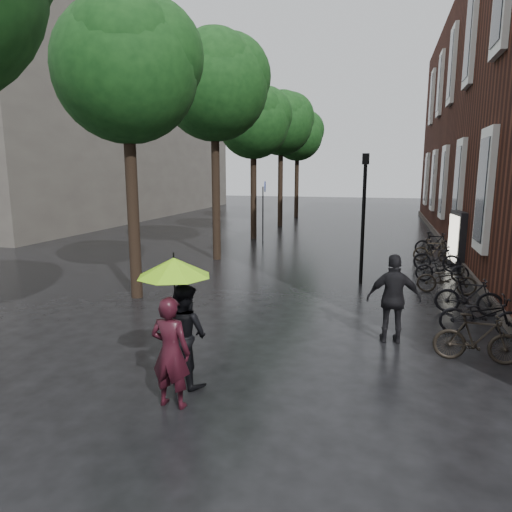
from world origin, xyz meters
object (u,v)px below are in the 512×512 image
(person_burgundy, at_px, (171,352))
(person_black, at_px, (185,334))
(parked_bicycles, at_px, (449,274))
(ad_lightbox, at_px, (457,239))
(pedestrian_walking, at_px, (394,299))
(lamp_post, at_px, (364,206))

(person_burgundy, bearing_deg, person_black, -79.31)
(parked_bicycles, xyz_separation_m, ad_lightbox, (0.69, 3.55, 0.59))
(pedestrian_walking, relative_size, ad_lightbox, 0.90)
(pedestrian_walking, distance_m, ad_lightbox, 8.94)
(person_burgundy, xyz_separation_m, ad_lightbox, (5.70, 12.30, 0.18))
(person_burgundy, relative_size, pedestrian_walking, 0.92)
(parked_bicycles, bearing_deg, person_black, -122.65)
(ad_lightbox, bearing_deg, lamp_post, -140.63)
(person_black, relative_size, parked_bicycles, 0.14)
(person_black, xyz_separation_m, ad_lightbox, (5.81, 11.54, 0.18))
(person_burgundy, height_order, pedestrian_walking, pedestrian_walking)
(lamp_post, bearing_deg, person_burgundy, -105.23)
(person_burgundy, relative_size, lamp_post, 0.42)
(pedestrian_walking, height_order, lamp_post, lamp_post)
(parked_bicycles, bearing_deg, lamp_post, 179.26)
(person_burgundy, bearing_deg, lamp_post, -102.92)
(parked_bicycles, bearing_deg, ad_lightbox, 78.97)
(person_burgundy, distance_m, person_black, 0.77)
(person_black, height_order, lamp_post, lamp_post)
(person_burgundy, distance_m, parked_bicycles, 10.08)
(person_black, distance_m, lamp_post, 8.55)
(person_burgundy, relative_size, ad_lightbox, 0.83)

